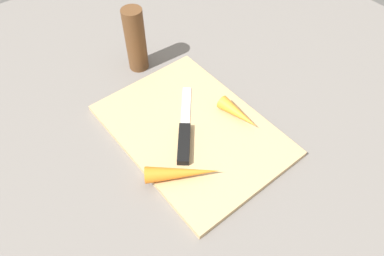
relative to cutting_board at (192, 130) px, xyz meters
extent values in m
plane|color=slate|center=(0.00, 0.00, -0.01)|extent=(1.40, 1.40, 0.00)
cube|color=tan|center=(0.00, 0.00, 0.00)|extent=(0.36, 0.26, 0.01)
cube|color=#B7B7BC|center=(0.05, -0.03, 0.01)|extent=(0.10, 0.09, 0.00)
cube|color=black|center=(-0.02, 0.04, 0.01)|extent=(0.08, 0.08, 0.01)
cone|color=orange|center=(-0.04, -0.09, 0.02)|extent=(0.09, 0.04, 0.03)
cone|color=orange|center=(-0.08, 0.08, 0.02)|extent=(0.10, 0.12, 0.03)
cylinder|color=brown|center=(0.23, -0.03, 0.07)|extent=(0.04, 0.04, 0.15)
camera|label=1|loc=(-0.35, 0.28, 0.55)|focal=33.73mm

